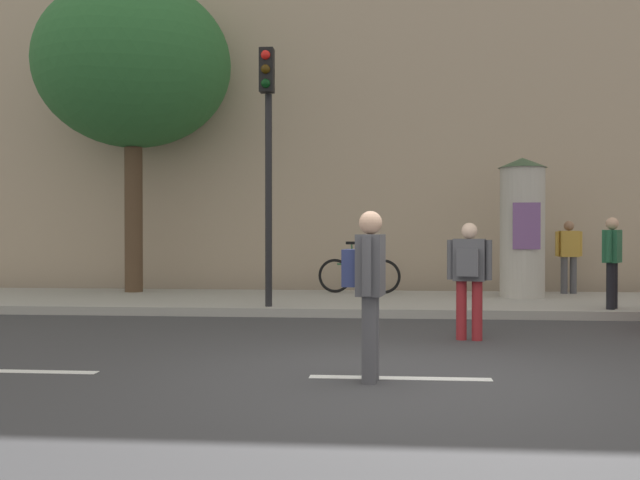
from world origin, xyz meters
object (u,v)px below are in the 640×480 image
pedestrian_in_light_jacket (469,271)px  pedestrian_with_bag (568,251)px  poster_column (522,227)px  traffic_light (268,134)px  street_tree (133,66)px  bicycle_leaning (359,275)px  pedestrian_near_pole (368,281)px  pedestrian_in_red_top (612,256)px

pedestrian_in_light_jacket → pedestrian_with_bag: (2.71, 5.90, 0.12)m
poster_column → pedestrian_with_bag: poster_column is taller
traffic_light → street_tree: size_ratio=0.66×
pedestrian_with_bag → bicycle_leaning: size_ratio=0.87×
traffic_light → pedestrian_with_bag: 7.03m
poster_column → pedestrian_near_pole: (-2.86, -7.74, -0.57)m
pedestrian_near_pole → poster_column: bearing=69.7°
pedestrian_in_red_top → pedestrian_with_bag: 3.08m
pedestrian_in_red_top → bicycle_leaning: 5.19m
poster_column → pedestrian_in_red_top: size_ratio=1.79×
pedestrian_near_pole → pedestrian_with_bag: pedestrian_with_bag is taller
street_tree → bicycle_leaning: street_tree is taller
poster_column → traffic_light: bearing=-153.9°
traffic_light → pedestrian_in_red_top: (5.82, 0.21, -2.08)m
pedestrian_in_red_top → traffic_light: bearing=-177.9°
street_tree → pedestrian_with_bag: size_ratio=4.37×
traffic_light → street_tree: bearing=139.4°
street_tree → pedestrian_near_pole: 10.65m
pedestrian_near_pole → pedestrian_with_bag: size_ratio=1.08×
pedestrian_near_pole → traffic_light: bearing=108.9°
pedestrian_near_pole → pedestrian_in_light_jacket: 3.10m
pedestrian_in_red_top → bicycle_leaning: bearing=147.5°
pedestrian_in_light_jacket → pedestrian_in_red_top: (2.68, 2.82, 0.11)m
poster_column → street_tree: size_ratio=0.41×
pedestrian_in_light_jacket → street_tree: bearing=139.8°
poster_column → pedestrian_with_bag: (1.13, 0.99, -0.50)m
pedestrian_near_pole → pedestrian_with_bag: (3.98, 8.72, 0.07)m
traffic_light → pedestrian_in_light_jacket: size_ratio=2.82×
street_tree → pedestrian_near_pole: (5.26, -8.34, -4.04)m
pedestrian_near_pole → pedestrian_in_red_top: 6.89m
poster_column → pedestrian_near_pole: size_ratio=1.67×
pedestrian_near_pole → pedestrian_in_red_top: bearing=54.9°
traffic_light → pedestrian_with_bag: size_ratio=2.90×
poster_column → pedestrian_in_light_jacket: (-1.58, -4.92, -0.62)m
pedestrian_in_red_top → pedestrian_with_bag: (0.02, 3.08, 0.01)m
traffic_light → poster_column: size_ratio=1.60×
poster_column → pedestrian_with_bag: 1.58m
street_tree → bicycle_leaning: size_ratio=3.80×
bicycle_leaning → street_tree: bearing=-179.1°
poster_column → pedestrian_near_pole: 8.27m
traffic_light → pedestrian_in_red_top: 6.19m
street_tree → pedestrian_in_light_jacket: bearing=-40.2°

